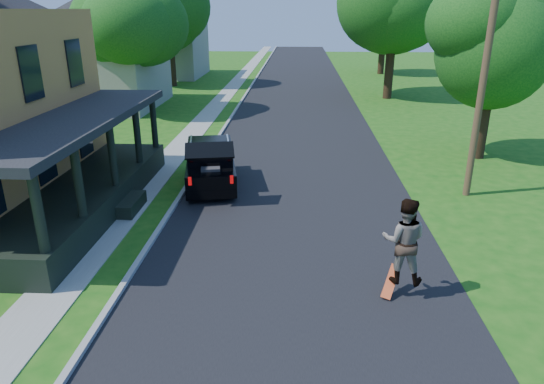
# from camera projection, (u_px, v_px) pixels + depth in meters

# --- Properties ---
(ground) EXTENTS (140.00, 140.00, 0.00)m
(ground) POSITION_uv_depth(u_px,v_px,m) (293.00, 330.00, 9.98)
(ground) COLOR #165611
(ground) RESTS_ON ground
(street) EXTENTS (8.00, 120.00, 0.02)m
(street) POSITION_uv_depth(u_px,v_px,m) (298.00, 121.00, 28.66)
(street) COLOR black
(street) RESTS_ON ground
(curb) EXTENTS (0.15, 120.00, 0.12)m
(curb) POSITION_uv_depth(u_px,v_px,m) (230.00, 120.00, 28.86)
(curb) COLOR gray
(curb) RESTS_ON ground
(sidewalk) EXTENTS (1.30, 120.00, 0.03)m
(sidewalk) POSITION_uv_depth(u_px,v_px,m) (204.00, 120.00, 28.94)
(sidewalk) COLOR gray
(sidewalk) RESTS_ON ground
(front_walk) EXTENTS (6.50, 1.20, 0.03)m
(front_walk) POSITION_uv_depth(u_px,v_px,m) (10.00, 208.00, 16.07)
(front_walk) COLOR gray
(front_walk) RESTS_ON ground
(neighbor_house_mid) EXTENTS (12.78, 12.78, 8.30)m
(neighbor_house_mid) POSITION_uv_depth(u_px,v_px,m) (93.00, 42.00, 31.60)
(neighbor_house_mid) COLOR gray
(neighbor_house_mid) RESTS_ON ground
(neighbor_house_far) EXTENTS (12.78, 12.78, 8.30)m
(neighbor_house_far) POSITION_uv_depth(u_px,v_px,m) (159.00, 31.00, 46.55)
(neighbor_house_far) COLOR gray
(neighbor_house_far) RESTS_ON ground
(black_suv) EXTENTS (2.43, 4.69, 2.08)m
(black_suv) POSITION_uv_depth(u_px,v_px,m) (210.00, 165.00, 17.93)
(black_suv) COLOR black
(black_suv) RESTS_ON ground
(skateboarder) EXTENTS (1.10, 0.93, 2.01)m
(skateboarder) POSITION_uv_depth(u_px,v_px,m) (404.00, 241.00, 10.77)
(skateboarder) COLOR black
(skateboarder) RESTS_ON ground
(skateboard) EXTENTS (0.52, 0.68, 0.60)m
(skateboard) POSITION_uv_depth(u_px,v_px,m) (391.00, 282.00, 11.10)
(skateboard) COLOR #C93D11
(skateboard) RESTS_ON ground
(tree_left_mid) EXTENTS (7.32, 7.54, 8.90)m
(tree_left_mid) POSITION_uv_depth(u_px,v_px,m) (121.00, 18.00, 28.50)
(tree_left_mid) COLOR black
(tree_left_mid) RESTS_ON ground
(tree_left_far) EXTENTS (8.03, 8.12, 10.34)m
(tree_left_far) POSITION_uv_depth(u_px,v_px,m) (167.00, 5.00, 39.51)
(tree_left_far) COLOR black
(tree_left_far) RESTS_ON ground
(tree_right_near) EXTENTS (5.69, 5.98, 7.81)m
(tree_right_near) POSITION_uv_depth(u_px,v_px,m) (495.00, 32.00, 19.75)
(tree_right_near) COLOR black
(tree_right_near) RESTS_ON ground
(tree_right_far) EXTENTS (7.84, 7.54, 9.26)m
(tree_right_far) POSITION_uv_depth(u_px,v_px,m) (385.00, 11.00, 47.31)
(tree_right_far) COLOR black
(tree_right_far) RESTS_ON ground
(utility_pole_near) EXTENTS (1.47, 0.26, 9.33)m
(utility_pole_near) POSITION_uv_depth(u_px,v_px,m) (487.00, 55.00, 15.55)
(utility_pole_near) COLOR #503E25
(utility_pole_near) RESTS_ON ground
(utility_pole_far) EXTENTS (1.67, 0.28, 10.22)m
(utility_pole_far) POSITION_uv_depth(u_px,v_px,m) (393.00, 22.00, 36.31)
(utility_pole_far) COLOR #503E25
(utility_pole_far) RESTS_ON ground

